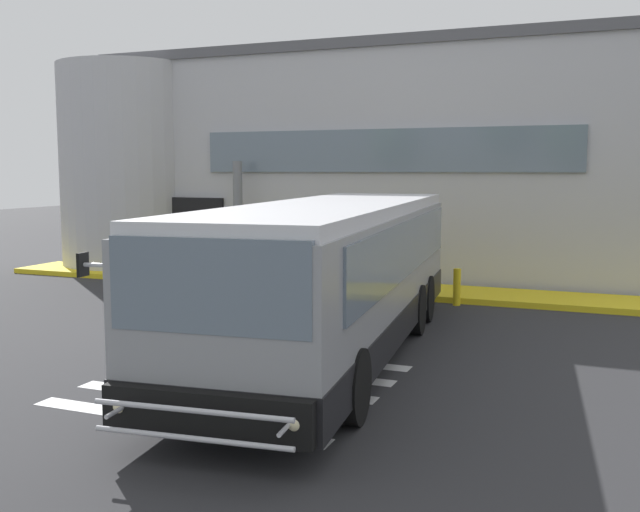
{
  "coord_description": "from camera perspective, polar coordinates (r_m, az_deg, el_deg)",
  "views": [
    {
      "loc": [
        7.29,
        -13.87,
        3.28
      ],
      "look_at": [
        1.6,
        0.04,
        1.5
      ],
      "focal_mm": 41.19,
      "sensor_mm": 36.0,
      "label": 1
    }
  ],
  "objects": [
    {
      "name": "boarding_curb",
      "position": [
        20.3,
        0.92,
        -2.34
      ],
      "size": [
        20.92,
        2.0,
        0.15
      ],
      "primitive_type": "cube",
      "color": "yellow",
      "rests_on": "ground"
    },
    {
      "name": "ground_plane",
      "position": [
        16.01,
        -5.38,
        -5.14
      ],
      "size": [
        80.0,
        90.0,
        0.02
      ],
      "primitive_type": "cube",
      "color": "#2B2B2D",
      "rests_on": "ground"
    },
    {
      "name": "safety_bollard_yellow",
      "position": [
        18.05,
        10.59,
        -2.38
      ],
      "size": [
        0.18,
        0.18,
        0.9
      ],
      "primitive_type": "cylinder",
      "color": "yellow",
      "rests_on": "ground"
    },
    {
      "name": "passenger_by_doorway",
      "position": [
        20.59,
        -2.32,
        0.61
      ],
      "size": [
        0.55,
        0.35,
        1.68
      ],
      "color": "#1E2338",
      "rests_on": "boarding_curb"
    },
    {
      "name": "passenger_near_column",
      "position": [
        21.3,
        -5.04,
        0.79
      ],
      "size": [
        0.52,
        0.38,
        1.68
      ],
      "color": "#4C4233",
      "rests_on": "boarding_curb"
    },
    {
      "name": "entry_support_column",
      "position": [
        22.0,
        -6.38,
        2.94
      ],
      "size": [
        0.28,
        0.28,
        3.37
      ],
      "primitive_type": "cylinder",
      "color": "slate",
      "rests_on": "boarding_curb"
    },
    {
      "name": "bus_main_foreground",
      "position": [
        12.9,
        0.98,
        -1.92
      ],
      "size": [
        3.71,
        11.12,
        2.7
      ],
      "color": "gray",
      "rests_on": "ground"
    },
    {
      "name": "passenger_at_curb_edge",
      "position": [
        20.13,
        -0.22,
        0.48
      ],
      "size": [
        0.42,
        0.47,
        1.68
      ],
      "color": "#4C4233",
      "rests_on": "boarding_curb"
    },
    {
      "name": "terminal_building",
      "position": [
        26.62,
        4.91,
        7.14
      ],
      "size": [
        18.72,
        13.8,
        6.97
      ],
      "color": "#B7B7BC",
      "rests_on": "ground"
    },
    {
      "name": "bay_paint_stripes",
      "position": [
        11.5,
        -6.26,
        -9.84
      ],
      "size": [
        4.4,
        3.96,
        0.01
      ],
      "color": "silver",
      "rests_on": "ground"
    }
  ]
}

